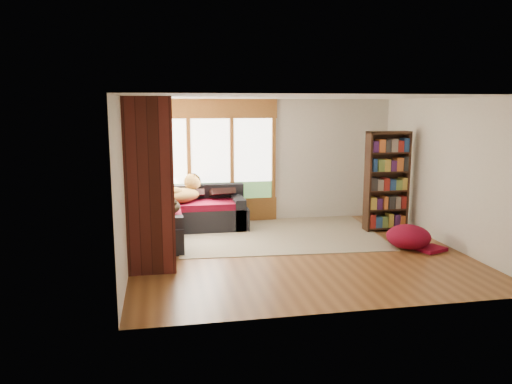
{
  "coord_description": "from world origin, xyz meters",
  "views": [
    {
      "loc": [
        -2.23,
        -7.89,
        2.48
      ],
      "look_at": [
        -0.58,
        0.67,
        0.95
      ],
      "focal_mm": 35.0,
      "sensor_mm": 36.0,
      "label": 1
    }
  ],
  "objects": [
    {
      "name": "wall_back",
      "position": [
        0.0,
        2.5,
        1.3
      ],
      "size": [
        5.5,
        0.04,
        2.6
      ],
      "primitive_type": "cube",
      "color": "silver",
      "rests_on": "ground"
    },
    {
      "name": "dog_tan",
      "position": [
        -1.8,
        1.91,
        0.78
      ],
      "size": [
        0.98,
        0.94,
        0.48
      ],
      "rotation": [
        0.0,
        0.0,
        0.68
      ],
      "color": "brown",
      "rests_on": "sectional_sofa"
    },
    {
      "name": "roller_blind",
      "position": [
        -2.69,
        2.03,
        1.75
      ],
      "size": [
        0.03,
        0.72,
        0.9
      ],
      "primitive_type": "cube",
      "color": "#82945F",
      "rests_on": "wall_left"
    },
    {
      "name": "pouf",
      "position": [
        1.98,
        -0.11,
        0.22
      ],
      "size": [
        0.89,
        0.89,
        0.41
      ],
      "primitive_type": "ellipsoid",
      "rotation": [
        0.0,
        0.0,
        -0.19
      ],
      "color": "maroon",
      "rests_on": "area_rug"
    },
    {
      "name": "sectional_sofa",
      "position": [
        -1.95,
        1.7,
        0.3
      ],
      "size": [
        2.2,
        2.2,
        0.8
      ],
      "rotation": [
        0.0,
        0.0,
        -0.08
      ],
      "color": "black",
      "rests_on": "ground"
    },
    {
      "name": "wall_right",
      "position": [
        2.75,
        0.0,
        1.3
      ],
      "size": [
        0.04,
        5.0,
        2.6
      ],
      "primitive_type": "cube",
      "color": "silver",
      "rests_on": "ground"
    },
    {
      "name": "area_rug",
      "position": [
        -0.02,
        1.29,
        0.01
      ],
      "size": [
        3.93,
        3.11,
        0.01
      ],
      "primitive_type": "cube",
      "rotation": [
        0.0,
        0.0,
        -0.06
      ],
      "color": "beige",
      "rests_on": "ground"
    },
    {
      "name": "windows_left",
      "position": [
        -2.72,
        1.2,
        1.35
      ],
      "size": [
        0.1,
        2.62,
        1.9
      ],
      "color": "#935B25",
      "rests_on": "wall_left"
    },
    {
      "name": "dog_brindle",
      "position": [
        -2.21,
        0.97,
        0.77
      ],
      "size": [
        0.74,
        0.93,
        0.46
      ],
      "rotation": [
        0.0,
        0.0,
        1.9
      ],
      "color": "black",
      "rests_on": "sectional_sofa"
    },
    {
      "name": "brick_chimney",
      "position": [
        -2.4,
        -0.35,
        1.3
      ],
      "size": [
        0.7,
        0.7,
        2.6
      ],
      "primitive_type": "cube",
      "color": "#471914",
      "rests_on": "ground"
    },
    {
      "name": "bookshelf",
      "position": [
        2.14,
        1.16,
        0.99
      ],
      "size": [
        0.85,
        0.28,
        1.97
      ],
      "color": "#311B10",
      "rests_on": "ground"
    },
    {
      "name": "floor",
      "position": [
        0.0,
        0.0,
        0.0
      ],
      "size": [
        5.5,
        5.5,
        0.0
      ],
      "primitive_type": "plane",
      "color": "brown",
      "rests_on": "ground"
    },
    {
      "name": "wall_front",
      "position": [
        0.0,
        -2.5,
        1.3
      ],
      "size": [
        5.5,
        0.04,
        2.6
      ],
      "primitive_type": "cube",
      "color": "silver",
      "rests_on": "ground"
    },
    {
      "name": "ceiling",
      "position": [
        0.0,
        0.0,
        2.6
      ],
      "size": [
        5.5,
        5.5,
        0.0
      ],
      "primitive_type": "plane",
      "color": "white"
    },
    {
      "name": "throw_pillows",
      "position": [
        -1.92,
        1.85,
        0.79
      ],
      "size": [
        1.98,
        1.68,
        0.45
      ],
      "color": "black",
      "rests_on": "sectional_sofa"
    },
    {
      "name": "wall_left",
      "position": [
        -2.75,
        0.0,
        1.3
      ],
      "size": [
        0.04,
        5.0,
        2.6
      ],
      "primitive_type": "cube",
      "color": "silver",
      "rests_on": "ground"
    },
    {
      "name": "windows_back",
      "position": [
        -1.2,
        2.47,
        1.35
      ],
      "size": [
        2.82,
        0.1,
        1.9
      ],
      "color": "#935B25",
      "rests_on": "wall_back"
    }
  ]
}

